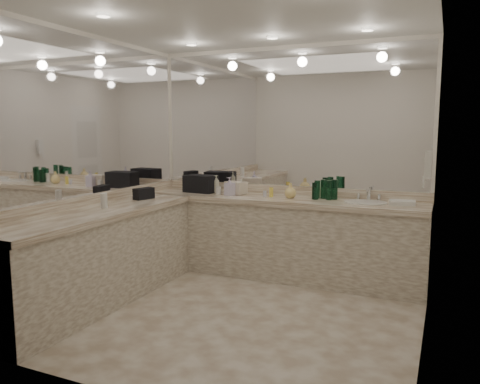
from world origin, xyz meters
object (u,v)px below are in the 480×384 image
at_px(cream_cosmetic_case, 236,188).
at_px(wall_phone, 428,164).
at_px(sink, 365,203).
at_px(soap_bottle_a, 216,184).
at_px(soap_bottle_b, 230,186).
at_px(hand_towel, 402,202).
at_px(soap_bottle_c, 290,190).
at_px(black_toiletry_bag, 201,183).

bearing_deg(cream_cosmetic_case, wall_phone, 3.40).
height_order(sink, cream_cosmetic_case, cream_cosmetic_case).
distance_m(cream_cosmetic_case, soap_bottle_a, 0.27).
xyz_separation_m(wall_phone, soap_bottle_b, (-2.12, 0.42, -0.34)).
height_order(hand_towel, soap_bottle_c, soap_bottle_c).
bearing_deg(soap_bottle_c, wall_phone, -19.51).
distance_m(black_toiletry_bag, soap_bottle_b, 0.45).
relative_size(black_toiletry_bag, soap_bottle_b, 1.74).
bearing_deg(cream_cosmetic_case, soap_bottle_c, 14.68).
height_order(sink, soap_bottle_c, soap_bottle_c).
bearing_deg(soap_bottle_b, soap_bottle_c, 7.01).
distance_m(wall_phone, soap_bottle_b, 2.19).
distance_m(soap_bottle_a, soap_bottle_c, 0.95).
relative_size(cream_cosmetic_case, soap_bottle_b, 1.13).
bearing_deg(soap_bottle_c, black_toiletry_bag, 179.03).
xyz_separation_m(wall_phone, soap_bottle_c, (-1.42, 0.50, -0.37)).
bearing_deg(wall_phone, hand_towel, 114.80).
distance_m(wall_phone, hand_towel, 0.73).
bearing_deg(soap_bottle_c, soap_bottle_a, 176.88).
height_order(black_toiletry_bag, soap_bottle_c, black_toiletry_bag).
relative_size(hand_towel, soap_bottle_a, 1.21).
distance_m(wall_phone, soap_bottle_c, 1.55).
bearing_deg(black_toiletry_bag, cream_cosmetic_case, 2.28).
distance_m(hand_towel, soap_bottle_a, 2.12).
height_order(cream_cosmetic_case, soap_bottle_c, soap_bottle_c).
distance_m(wall_phone, soap_bottle_a, 2.45).
xyz_separation_m(black_toiletry_bag, soap_bottle_c, (1.14, -0.02, -0.02)).
height_order(sink, wall_phone, wall_phone).
distance_m(soap_bottle_b, soap_bottle_c, 0.71).
relative_size(sink, wall_phone, 1.83).
bearing_deg(wall_phone, black_toiletry_bag, 168.47).
bearing_deg(soap_bottle_a, black_toiletry_bag, -170.67).
relative_size(wall_phone, soap_bottle_c, 1.43).
relative_size(black_toiletry_bag, soap_bottle_c, 2.21).
xyz_separation_m(sink, soap_bottle_a, (-1.76, 0.05, 0.11)).
relative_size(sink, soap_bottle_a, 2.09).
bearing_deg(soap_bottle_a, hand_towel, -0.61).
relative_size(hand_towel, soap_bottle_c, 1.51).
height_order(sink, black_toiletry_bag, black_toiletry_bag).
bearing_deg(black_toiletry_bag, soap_bottle_a, 9.33).
xyz_separation_m(black_toiletry_bag, soap_bottle_a, (0.20, 0.03, -0.00)).
bearing_deg(hand_towel, sink, -174.96).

